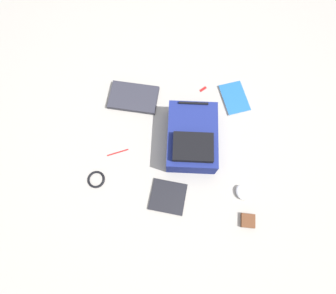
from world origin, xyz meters
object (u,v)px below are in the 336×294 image
pen_black (118,152)px  computer_mouse (241,192)px  earbud_pouch (248,221)px  laptop (133,97)px  book_manual (168,197)px  backpack (192,138)px  cable_coil (96,179)px  book_red (234,98)px  usb_stick (203,89)px

pen_black → computer_mouse: bearing=-17.1°
computer_mouse → earbud_pouch: bearing=-93.5°
laptop → computer_mouse: bearing=-42.0°
book_manual → laptop: bearing=110.8°
backpack → laptop: backpack is taller
backpack → computer_mouse: bearing=-46.3°
laptop → earbud_pouch: (0.78, -0.85, -0.00)m
book_manual → earbud_pouch: size_ratio=2.99×
cable_coil → earbud_pouch: (0.99, -0.24, 0.01)m
laptop → cable_coil: laptop is taller
book_manual → cable_coil: size_ratio=2.23×
cable_coil → earbud_pouch: size_ratio=1.34×
laptop → book_red: size_ratio=1.31×
pen_black → usb_stick: 0.78m
book_red → earbud_pouch: bearing=-87.3°
book_red → usb_stick: (-0.23, 0.07, -0.00)m
backpack → usb_stick: size_ratio=8.20×
usb_stick → computer_mouse: bearing=-72.9°
book_red → laptop: bearing=-178.5°
laptop → backpack: bearing=-38.3°
laptop → earbud_pouch: bearing=-47.4°
computer_mouse → usb_stick: bearing=92.7°
book_manual → computer_mouse: computer_mouse is taller
book_manual → usb_stick: size_ratio=4.60×
backpack → pen_black: (-0.50, -0.09, -0.09)m
backpack → laptop: 0.54m
earbud_pouch → pen_black: bearing=153.4°
laptop → pen_black: (-0.08, -0.42, -0.01)m
book_manual → book_red: (0.47, 0.73, 0.00)m
book_red → usb_stick: 0.24m
book_red → earbud_pouch: 0.87m
laptop → earbud_pouch: 1.16m
cable_coil → usb_stick: size_ratio=2.06×
computer_mouse → laptop: bearing=123.6°
computer_mouse → pen_black: (-0.83, 0.26, -0.02)m
laptop → earbud_pouch: size_ratio=4.36×
earbud_pouch → book_red: bearing=92.7°
book_red → pen_black: (-0.82, -0.44, -0.00)m
pen_black → earbud_pouch: earbud_pouch is taller
computer_mouse → cable_coil: computer_mouse is taller
book_red → computer_mouse: (0.01, -0.69, 0.01)m
book_manual → usb_stick: (0.24, 0.80, -0.00)m
backpack → computer_mouse: size_ratio=4.87×
laptop → usb_stick: (0.51, 0.09, -0.01)m
usb_stick → laptop: bearing=-170.0°
laptop → computer_mouse: size_ratio=3.98×
backpack → computer_mouse: (0.33, -0.34, -0.07)m
earbud_pouch → laptop: bearing=132.6°
backpack → usb_stick: 0.44m
book_manual → earbud_pouch: bearing=-15.1°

